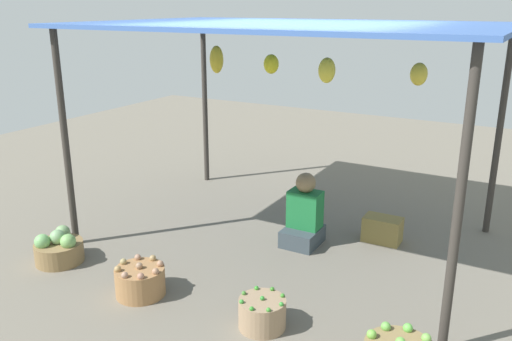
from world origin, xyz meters
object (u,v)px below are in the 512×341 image
object	(u,v)px
basket_green_chilies	(262,313)
wooden_crate_near_vendor	(382,229)
basket_cabbages	(59,249)
basket_potatoes	(140,281)
vendor_person	(304,217)

from	to	relation	value
basket_green_chilies	wooden_crate_near_vendor	size ratio (longest dim) A/B	0.95
basket_cabbages	basket_potatoes	distance (m)	1.12
vendor_person	wooden_crate_near_vendor	world-z (taller)	vendor_person
basket_cabbages	vendor_person	bearing A→B (deg)	39.29
basket_potatoes	basket_green_chilies	distance (m)	1.18
basket_green_chilies	wooden_crate_near_vendor	world-z (taller)	wooden_crate_near_vendor
basket_potatoes	wooden_crate_near_vendor	xyz separation A→B (m)	(1.53, 2.12, 0.01)
basket_cabbages	wooden_crate_near_vendor	size ratio (longest dim) A/B	1.19
basket_potatoes	basket_green_chilies	bearing A→B (deg)	4.18
basket_potatoes	basket_green_chilies	size ratio (longest dim) A/B	1.15
basket_cabbages	basket_green_chilies	world-z (taller)	basket_cabbages
basket_potatoes	basket_green_chilies	xyz separation A→B (m)	(1.17, 0.09, -0.01)
vendor_person	basket_potatoes	bearing A→B (deg)	-115.97
basket_potatoes	wooden_crate_near_vendor	bearing A→B (deg)	54.15
vendor_person	wooden_crate_near_vendor	size ratio (longest dim) A/B	1.98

